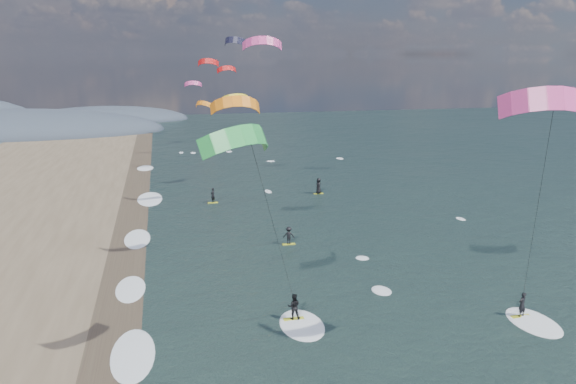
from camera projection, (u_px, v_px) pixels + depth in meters
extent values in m
cube|color=#382D23|center=(116.00, 323.00, 33.54)|extent=(3.00, 240.00, 0.00)
ellipsoid|color=#3D4756|center=(2.00, 134.00, 112.75)|extent=(64.00, 24.00, 10.00)
ellipsoid|color=#3D4756|center=(105.00, 121.00, 135.56)|extent=(40.00, 18.00, 7.00)
cube|color=gold|center=(521.00, 316.00, 34.33)|extent=(1.26, 0.38, 0.05)
imported|color=black|center=(522.00, 304.00, 34.13)|extent=(0.65, 0.53, 1.55)
ellipsoid|color=white|center=(533.00, 322.00, 33.64)|extent=(2.60, 4.20, 0.12)
cylinder|color=black|center=(536.00, 214.00, 29.26)|extent=(0.02, 0.02, 14.40)
cube|color=gold|center=(294.00, 319.00, 33.99)|extent=(1.27, 0.39, 0.06)
imported|color=black|center=(294.00, 306.00, 33.79)|extent=(0.89, 0.75, 1.61)
ellipsoid|color=white|center=(302.00, 325.00, 33.30)|extent=(2.60, 4.20, 0.12)
cylinder|color=black|center=(275.00, 230.00, 29.17)|extent=(0.02, 0.02, 12.92)
cube|color=gold|center=(289.00, 244.00, 47.43)|extent=(1.10, 0.35, 0.05)
imported|color=black|center=(289.00, 235.00, 47.24)|extent=(1.10, 0.82, 1.51)
cube|color=gold|center=(319.00, 194.00, 64.63)|extent=(1.10, 0.35, 0.05)
imported|color=black|center=(319.00, 186.00, 64.41)|extent=(0.61, 0.91, 1.81)
cube|color=gold|center=(213.00, 203.00, 60.68)|extent=(1.10, 0.35, 0.05)
imported|color=black|center=(213.00, 195.00, 60.48)|extent=(0.68, 0.70, 1.61)
ellipsoid|color=white|center=(135.00, 355.00, 30.02)|extent=(2.40, 5.40, 0.11)
ellipsoid|color=white|center=(139.00, 288.00, 38.54)|extent=(2.40, 5.40, 0.11)
ellipsoid|color=white|center=(143.00, 238.00, 48.95)|extent=(2.40, 5.40, 0.11)
ellipsoid|color=white|center=(146.00, 199.00, 62.21)|extent=(2.40, 5.40, 0.11)
ellipsoid|color=white|center=(148.00, 168.00, 79.26)|extent=(2.40, 5.40, 0.11)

